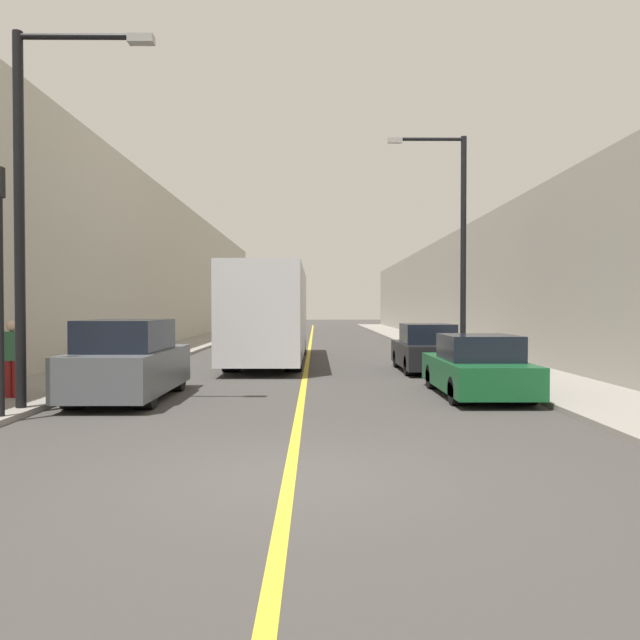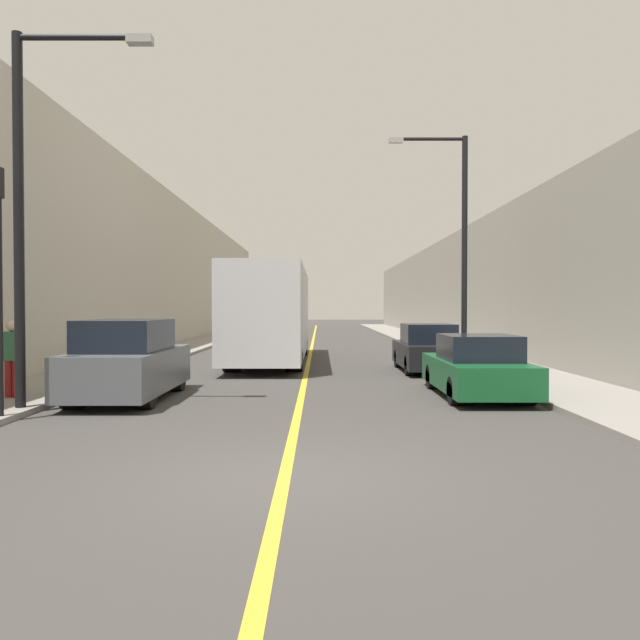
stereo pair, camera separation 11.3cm
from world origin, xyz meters
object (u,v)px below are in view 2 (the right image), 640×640
(street_lamp_left, at_px, (30,193))
(street_lamp_right, at_px, (456,234))
(car_right_mid, at_px, (426,350))
(car_right_near, at_px, (475,368))
(pedestrian, at_px, (11,358))
(bus, at_px, (270,313))
(parked_suv_left, at_px, (127,362))

(street_lamp_left, xyz_separation_m, street_lamp_right, (10.52, 9.53, 0.30))
(car_right_mid, height_order, street_lamp_right, street_lamp_right)
(car_right_near, xyz_separation_m, street_lamp_left, (-9.39, -2.33, 3.70))
(pedestrian, bearing_deg, bus, 64.20)
(street_lamp_left, relative_size, pedestrian, 4.37)
(car_right_near, xyz_separation_m, street_lamp_right, (1.13, 7.20, 4.00))
(bus, xyz_separation_m, parked_suv_left, (-2.52, -9.73, -1.05))
(parked_suv_left, xyz_separation_m, car_right_mid, (7.90, 6.21, -0.14))
(street_lamp_left, bearing_deg, parked_suv_left, 54.74)
(street_lamp_right, bearing_deg, car_right_mid, -131.70)
(bus, distance_m, car_right_mid, 6.54)
(parked_suv_left, bearing_deg, street_lamp_left, -125.26)
(street_lamp_left, distance_m, street_lamp_right, 14.20)
(street_lamp_right, bearing_deg, parked_suv_left, -140.17)
(car_right_mid, bearing_deg, pedestrian, -147.06)
(car_right_near, bearing_deg, parked_suv_left, -176.64)
(bus, xyz_separation_m, car_right_mid, (5.38, -3.52, -1.19))
(car_right_mid, xyz_separation_m, street_lamp_right, (1.31, 1.47, 3.96))
(bus, bearing_deg, parked_suv_left, -104.52)
(car_right_mid, distance_m, street_lamp_right, 4.42)
(pedestrian, bearing_deg, car_right_mid, 32.94)
(car_right_mid, bearing_deg, bus, 146.83)
(bus, bearing_deg, street_lamp_left, -108.30)
(street_lamp_right, relative_size, pedestrian, 4.71)
(parked_suv_left, height_order, street_lamp_left, street_lamp_left)
(street_lamp_left, bearing_deg, car_right_near, 13.95)
(street_lamp_right, bearing_deg, car_right_near, -98.92)
(bus, xyz_separation_m, street_lamp_left, (-3.83, -11.58, 2.47))
(car_right_mid, distance_m, pedestrian, 12.29)
(car_right_mid, xyz_separation_m, street_lamp_left, (-9.21, -8.07, 3.66))
(bus, distance_m, parked_suv_left, 10.10)
(car_right_near, height_order, car_right_mid, car_right_mid)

